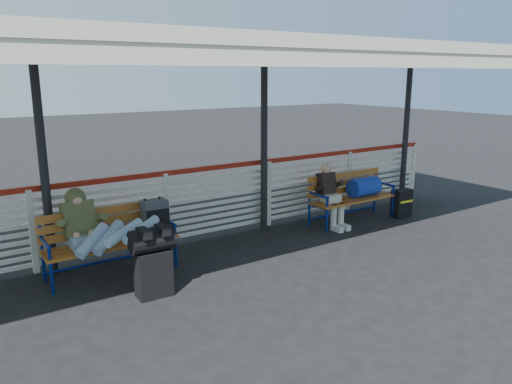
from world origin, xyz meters
TOP-DOWN VIEW (x-y plane):
  - ground at (0.00, 0.00)m, footprint 60.00×60.00m
  - fence at (0.00, 1.90)m, footprint 12.08×0.08m
  - canopy at (-0.00, 0.87)m, footprint 12.60×3.60m
  - luggage_stack at (-0.92, 0.25)m, footprint 0.55×0.32m
  - bench_left at (-0.88, 1.28)m, footprint 1.80×0.56m
  - bench_right at (3.58, 1.22)m, footprint 1.80×0.56m
  - traveler_man at (-1.27, 0.94)m, footprint 0.94×1.64m
  - companion_person at (2.89, 1.21)m, footprint 0.32×0.66m
  - suitcase_side at (4.49, 0.91)m, footprint 0.40×0.25m

SIDE VIEW (x-z plane):
  - ground at x=0.00m, z-range 0.00..0.00m
  - suitcase_side at x=4.49m, z-range 0.00..0.54m
  - luggage_stack at x=-0.92m, z-range 0.04..0.93m
  - companion_person at x=2.89m, z-range 0.02..1.17m
  - bench_right at x=3.58m, z-range 0.14..1.06m
  - bench_left at x=-0.88m, z-range 0.13..1.10m
  - fence at x=0.00m, z-range 0.04..1.28m
  - traveler_man at x=-1.27m, z-range 0.35..1.12m
  - canopy at x=0.00m, z-range 1.46..4.62m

